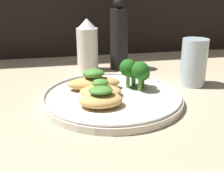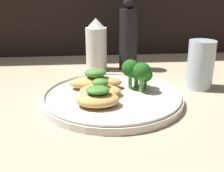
{
  "view_description": "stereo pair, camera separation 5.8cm",
  "coord_description": "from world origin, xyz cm",
  "px_view_note": "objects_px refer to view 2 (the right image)",
  "views": [
    {
      "loc": [
        -10.76,
        -53.2,
        23.1
      ],
      "look_at": [
        0.0,
        0.0,
        3.4
      ],
      "focal_mm": 45.0,
      "sensor_mm": 36.0,
      "label": 1
    },
    {
      "loc": [
        -5.06,
        -54.05,
        23.1
      ],
      "look_at": [
        0.0,
        0.0,
        3.4
      ],
      "focal_mm": 45.0,
      "sensor_mm": 36.0,
      "label": 2
    }
  ],
  "objects_px": {
    "sauce_bottle": "(96,46)",
    "pepper_grinder": "(129,37)",
    "broccoli_bunch": "(138,72)",
    "drinking_glass": "(201,65)",
    "plate": "(112,97)"
  },
  "relations": [
    {
      "from": "sauce_bottle",
      "to": "pepper_grinder",
      "type": "relative_size",
      "value": 0.72
    },
    {
      "from": "sauce_bottle",
      "to": "drinking_glass",
      "type": "distance_m",
      "value": 0.29
    },
    {
      "from": "pepper_grinder",
      "to": "drinking_glass",
      "type": "bearing_deg",
      "value": -50.46
    },
    {
      "from": "plate",
      "to": "sauce_bottle",
      "type": "xyz_separation_m",
      "value": [
        -0.02,
        0.24,
        0.06
      ]
    },
    {
      "from": "drinking_glass",
      "to": "broccoli_bunch",
      "type": "bearing_deg",
      "value": -168.21
    },
    {
      "from": "plate",
      "to": "drinking_glass",
      "type": "bearing_deg",
      "value": 16.53
    },
    {
      "from": "plate",
      "to": "sauce_bottle",
      "type": "bearing_deg",
      "value": 95.35
    },
    {
      "from": "plate",
      "to": "pepper_grinder",
      "type": "xyz_separation_m",
      "value": [
        0.07,
        0.24,
        0.08
      ]
    },
    {
      "from": "pepper_grinder",
      "to": "drinking_glass",
      "type": "xyz_separation_m",
      "value": [
        0.14,
        -0.17,
        -0.04
      ]
    },
    {
      "from": "plate",
      "to": "broccoli_bunch",
      "type": "height_order",
      "value": "broccoli_bunch"
    },
    {
      "from": "sauce_bottle",
      "to": "drinking_glass",
      "type": "xyz_separation_m",
      "value": [
        0.23,
        -0.17,
        -0.01
      ]
    },
    {
      "from": "broccoli_bunch",
      "to": "pepper_grinder",
      "type": "bearing_deg",
      "value": 87.25
    },
    {
      "from": "sauce_bottle",
      "to": "pepper_grinder",
      "type": "distance_m",
      "value": 0.09
    },
    {
      "from": "broccoli_bunch",
      "to": "drinking_glass",
      "type": "distance_m",
      "value": 0.16
    },
    {
      "from": "sauce_bottle",
      "to": "pepper_grinder",
      "type": "bearing_deg",
      "value": -0.0
    }
  ]
}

